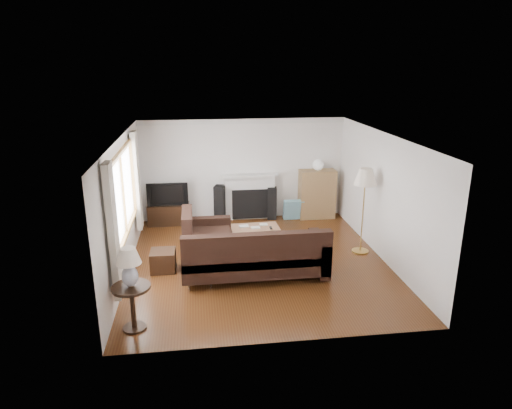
{
  "coord_description": "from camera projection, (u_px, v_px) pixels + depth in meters",
  "views": [
    {
      "loc": [
        -1.14,
        -8.24,
        3.81
      ],
      "look_at": [
        0.0,
        0.3,
        1.1
      ],
      "focal_mm": 32.0,
      "sensor_mm": 36.0,
      "label": 1
    }
  ],
  "objects": [
    {
      "name": "curtain_near",
      "position": [
        113.0,
        232.0,
        6.73
      ],
      "size": [
        0.1,
        0.35,
        2.1
      ],
      "primitive_type": "cube",
      "color": "beige",
      "rests_on": "room"
    },
    {
      "name": "room",
      "position": [
        258.0,
        202.0,
        8.7
      ],
      "size": [
        5.1,
        5.6,
        2.54
      ],
      "color": "#4F2911",
      "rests_on": "ground"
    },
    {
      "name": "speaker_left",
      "position": [
        220.0,
        204.0,
        11.27
      ],
      "size": [
        0.33,
        0.36,
        0.9
      ],
      "primitive_type": "cube",
      "rotation": [
        0.0,
        0.0,
        -0.29
      ],
      "color": "black",
      "rests_on": "ground"
    },
    {
      "name": "globe_lamp",
      "position": [
        318.0,
        165.0,
        11.27
      ],
      "size": [
        0.27,
        0.27,
        0.27
      ],
      "primitive_type": "sphere",
      "color": "white",
      "rests_on": "bookshelf"
    },
    {
      "name": "coffee_table",
      "position": [
        255.0,
        235.0,
        9.9
      ],
      "size": [
        1.05,
        0.6,
        0.4
      ],
      "primitive_type": "cube",
      "rotation": [
        0.0,
        0.0,
        0.04
      ],
      "color": "#9A6A4A",
      "rests_on": "ground"
    },
    {
      "name": "speaker_right",
      "position": [
        272.0,
        203.0,
        11.46
      ],
      "size": [
        0.26,
        0.3,
        0.81
      ],
      "primitive_type": "cube",
      "rotation": [
        0.0,
        0.0,
        -0.15
      ],
      "color": "black",
      "rests_on": "ground"
    },
    {
      "name": "sectional_sofa",
      "position": [
        255.0,
        253.0,
        8.34
      ],
      "size": [
        2.86,
        2.09,
        0.92
      ],
      "primitive_type": "cube",
      "color": "black",
      "rests_on": "ground"
    },
    {
      "name": "bookshelf",
      "position": [
        317.0,
        194.0,
        11.5
      ],
      "size": [
        0.89,
        0.42,
        1.23
      ],
      "primitive_type": "cube",
      "color": "#987346",
      "rests_on": "ground"
    },
    {
      "name": "curtain_far",
      "position": [
        137.0,
        181.0,
        9.6
      ],
      "size": [
        0.1,
        0.35,
        2.1
      ],
      "primitive_type": "cube",
      "color": "beige",
      "rests_on": "room"
    },
    {
      "name": "tv_stand",
      "position": [
        169.0,
        214.0,
        11.13
      ],
      "size": [
        1.0,
        0.45,
        0.5
      ],
      "primitive_type": "cube",
      "color": "black",
      "rests_on": "ground"
    },
    {
      "name": "fireplace",
      "position": [
        250.0,
        197.0,
        11.42
      ],
      "size": [
        1.4,
        0.26,
        1.15
      ],
      "primitive_type": "cube",
      "color": "white",
      "rests_on": "room"
    },
    {
      "name": "footstool",
      "position": [
        163.0,
        261.0,
        8.65
      ],
      "size": [
        0.48,
        0.48,
        0.39
      ],
      "primitive_type": "cube",
      "rotation": [
        0.0,
        0.0,
        -0.02
      ],
      "color": "black",
      "rests_on": "ground"
    },
    {
      "name": "window",
      "position": [
        123.0,
        194.0,
        8.11
      ],
      "size": [
        0.12,
        2.74,
        1.54
      ],
      "primitive_type": "cube",
      "color": "brown",
      "rests_on": "room"
    },
    {
      "name": "television",
      "position": [
        168.0,
        193.0,
        10.97
      ],
      "size": [
        0.97,
        0.13,
        0.56
      ],
      "primitive_type": "imported",
      "color": "black",
      "rests_on": "tv_stand"
    },
    {
      "name": "floor_lamp",
      "position": [
        363.0,
        211.0,
        9.28
      ],
      "size": [
        0.56,
        0.56,
        1.79
      ],
      "primitive_type": "cube",
      "rotation": [
        0.0,
        0.0,
        -0.26
      ],
      "color": "#B38B3E",
      "rests_on": "ground"
    },
    {
      "name": "side_table",
      "position": [
        133.0,
        308.0,
        6.7
      ],
      "size": [
        0.56,
        0.56,
        0.7
      ],
      "primitive_type": "cube",
      "color": "black",
      "rests_on": "ground"
    },
    {
      "name": "table_lamp",
      "position": [
        129.0,
        268.0,
        6.5
      ],
      "size": [
        0.36,
        0.36,
        0.59
      ],
      "primitive_type": "cube",
      "color": "silver",
      "rests_on": "side_table"
    }
  ]
}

